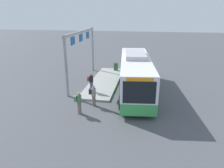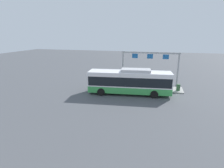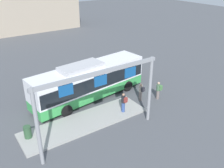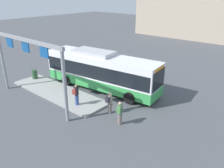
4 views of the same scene
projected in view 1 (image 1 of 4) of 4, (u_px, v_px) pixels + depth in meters
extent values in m
plane|color=#4C4F54|center=(135.00, 92.00, 19.34)|extent=(120.00, 120.00, 0.00)
cube|color=#9E9E99|center=(105.00, 81.00, 21.94)|extent=(10.00, 2.80, 0.16)
cube|color=green|center=(135.00, 84.00, 19.09)|extent=(11.06, 3.72, 0.85)
cube|color=white|center=(135.00, 69.00, 18.64)|extent=(11.06, 3.72, 1.90)
cube|color=black|center=(135.00, 71.00, 18.70)|extent=(10.85, 3.73, 1.20)
cube|color=black|center=(139.00, 93.00, 13.53)|extent=(0.28, 2.12, 1.50)
cube|color=#B7B7BC|center=(135.00, 55.00, 19.03)|extent=(3.97, 2.17, 0.36)
cube|color=orange|center=(140.00, 80.00, 13.32)|extent=(0.32, 1.75, 0.28)
cylinder|color=black|center=(153.00, 104.00, 15.69)|extent=(1.03, 0.41, 1.00)
cylinder|color=black|center=(121.00, 103.00, 15.82)|extent=(1.03, 0.41, 1.00)
cylinder|color=black|center=(145.00, 76.00, 22.15)|extent=(1.03, 0.41, 1.00)
cylinder|color=black|center=(122.00, 76.00, 22.28)|extent=(1.03, 0.41, 1.00)
cylinder|color=slate|center=(79.00, 108.00, 15.12)|extent=(0.35, 0.35, 0.85)
cylinder|color=#476B4C|center=(79.00, 99.00, 14.88)|extent=(0.43, 0.43, 0.60)
sphere|color=tan|center=(79.00, 93.00, 14.75)|extent=(0.22, 0.22, 0.22)
cube|color=#4C8447|center=(75.00, 99.00, 14.84)|extent=(0.32, 0.26, 0.40)
cylinder|color=slate|center=(94.00, 101.00, 16.39)|extent=(0.31, 0.31, 0.85)
cylinder|color=gray|center=(94.00, 92.00, 16.15)|extent=(0.37, 0.37, 0.60)
sphere|color=tan|center=(93.00, 87.00, 16.02)|extent=(0.22, 0.22, 0.22)
cube|color=#26262D|center=(90.00, 91.00, 16.16)|extent=(0.30, 0.21, 0.40)
cylinder|color=#334C8C|center=(92.00, 87.00, 18.88)|extent=(0.33, 0.33, 0.85)
cylinder|color=black|center=(91.00, 79.00, 18.64)|extent=(0.40, 0.40, 0.60)
sphere|color=#9E755B|center=(91.00, 75.00, 18.51)|extent=(0.22, 0.22, 0.22)
cube|color=maroon|center=(88.00, 79.00, 18.63)|extent=(0.31, 0.23, 0.40)
cylinder|color=gray|center=(93.00, 49.00, 25.49)|extent=(0.24, 0.24, 5.20)
cylinder|color=gray|center=(66.00, 67.00, 17.51)|extent=(0.24, 0.24, 5.20)
cube|color=gray|center=(81.00, 32.00, 20.70)|extent=(8.98, 0.20, 0.24)
cube|color=#144C8C|center=(88.00, 35.00, 23.07)|extent=(0.90, 0.08, 0.70)
cube|color=#144C8C|center=(81.00, 38.00, 20.88)|extent=(0.90, 0.08, 0.70)
cube|color=#144C8C|center=(73.00, 41.00, 18.68)|extent=(0.90, 0.08, 0.70)
cylinder|color=#2D5133|center=(116.00, 67.00, 25.68)|extent=(0.52, 0.52, 0.90)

